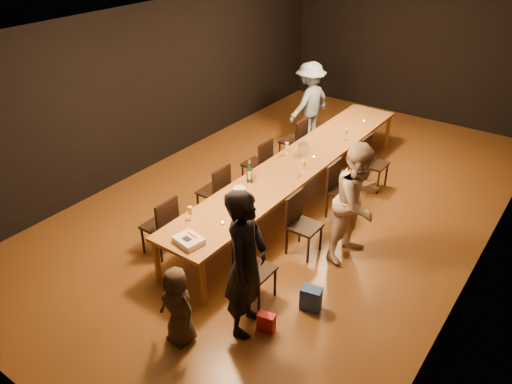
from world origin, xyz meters
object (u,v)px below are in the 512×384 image
Objects in this scene: ice_bucket at (303,149)px; chair_right_2 at (343,191)px; plate_stack at (239,191)px; chair_left_0 at (159,225)px; chair_right_3 at (374,164)px; woman_birthday at (246,264)px; chair_left_3 at (293,140)px; champagne_bottle at (250,171)px; table at (298,164)px; chair_left_2 at (257,163)px; child at (178,306)px; chair_right_0 at (256,269)px; chair_left_1 at (213,191)px; chair_right_1 at (305,226)px; woman_tan at (357,202)px; man_blue at (310,102)px; birthday_cake at (189,240)px.

chair_right_2 is at bearing -17.19° from ice_bucket.
chair_left_0 is at bearing -125.55° from plate_stack.
woman_birthday reaches higher than chair_right_3.
champagne_bottle reaches higher than chair_left_3.
chair_left_0 reaches higher than table.
child is (1.40, -3.49, 0.04)m from chair_left_2.
chair_right_0 is 1.00× the size of chair_left_1.
chair_left_0 is at bearing -25.28° from chair_right_3.
chair_right_1 is 4.95× the size of plate_stack.
champagne_bottle is 1.95× the size of ice_bucket.
woman_tan is at bearing 7.56° from champagne_bottle.
chair_left_3 is (-1.70, 0.00, 0.00)m from chair_right_3.
man_blue reaches higher than chair_left_2.
champagne_bottle is (0.61, 0.16, 0.47)m from chair_left_1.
woman_tan is at bearing 159.39° from chair_right_0.
table is 3.40× the size of woman_tan.
champagne_bottle is (-0.31, 1.71, 0.15)m from birthday_cake.
man_blue is at bearing 113.50° from birthday_cake.
chair_left_1 is 2.40m from chair_left_3.
chair_right_0 is at bearing -90.00° from chair_left_0.
woman_birthday is (1.90, -4.07, 0.48)m from chair_left_3.
birthday_cake is at bearing 22.66° from man_blue.
man_blue is at bearing -157.02° from chair_right_0.
birthday_cake is (-0.78, -2.76, 0.32)m from chair_right_2.
table is 0.88m from chair_right_2.
birthday_cake is at bearing 128.82° from child.
chair_left_3 is at bearing 57.96° from woman_tan.
chair_left_1 is at bearing 0.00° from chair_left_0.
chair_right_0 is 2.40m from chair_right_2.
chair_right_0 is 1.20m from chair_right_1.
ice_bucket reaches higher than chair_left_3.
ice_bucket reaches higher than chair_left_0.
child is 0.92m from birthday_cake.
chair_right_1 is 1.08m from plate_stack.
chair_left_3 is at bearing 105.27° from champagne_bottle.
plate_stack is at bearing 114.31° from child.
chair_left_0 is 2.40m from chair_left_2.
champagne_bottle is at bearing -46.22° from chair_right_2.
chair_left_3 is at bearing 0.00° from chair_left_0.
chair_right_3 and chair_left_1 have the same top height.
child is 3.85m from ice_bucket.
plate_stack is at bearing 24.12° from man_blue.
chair_left_3 is 0.55× the size of man_blue.
woman_tan reaches higher than table.
ice_bucket reaches higher than chair_right_0.
chair_right_0 is 0.91× the size of child.
chair_right_1 and chair_left_3 have the same top height.
woman_tan is at bearing -131.34° from chair_left_3.
child reaches higher than chair_right_0.
chair_left_2 and chair_left_3 have the same top height.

